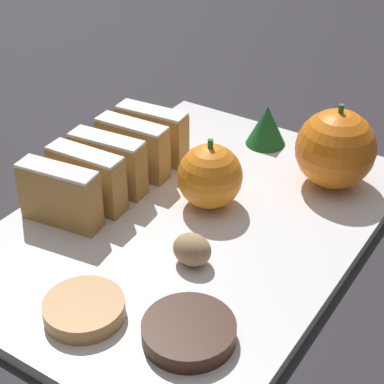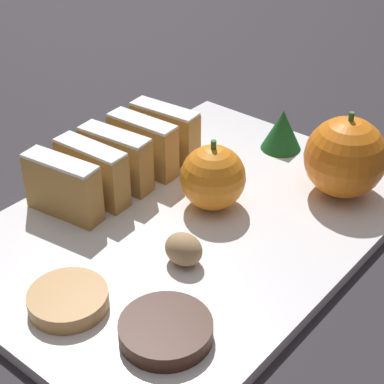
% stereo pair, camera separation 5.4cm
% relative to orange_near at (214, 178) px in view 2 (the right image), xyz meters
% --- Properties ---
extents(ground_plane, '(6.00, 6.00, 0.00)m').
position_rel_orange_near_xyz_m(ground_plane, '(-0.00, -0.03, -0.04)').
color(ground_plane, '#28262B').
extents(serving_platter, '(0.29, 0.41, 0.01)m').
position_rel_orange_near_xyz_m(serving_platter, '(-0.00, -0.03, -0.04)').
color(serving_platter, white).
rests_on(serving_platter, ground_plane).
extents(stollen_slice_front, '(0.08, 0.03, 0.06)m').
position_rel_orange_near_xyz_m(stollen_slice_front, '(-0.10, -0.10, -0.00)').
color(stollen_slice_front, '#B28442').
rests_on(stollen_slice_front, serving_platter).
extents(stollen_slice_second, '(0.08, 0.03, 0.06)m').
position_rel_orange_near_xyz_m(stollen_slice_second, '(-0.10, -0.06, -0.00)').
color(stollen_slice_second, '#B28442').
rests_on(stollen_slice_second, serving_platter).
extents(stollen_slice_third, '(0.08, 0.03, 0.06)m').
position_rel_orange_near_xyz_m(stollen_slice_third, '(-0.10, -0.03, -0.00)').
color(stollen_slice_third, '#B28442').
rests_on(stollen_slice_third, serving_platter).
extents(stollen_slice_fourth, '(0.08, 0.03, 0.06)m').
position_rel_orange_near_xyz_m(stollen_slice_fourth, '(-0.10, 0.01, -0.00)').
color(stollen_slice_fourth, '#B28442').
rests_on(stollen_slice_fourth, serving_platter).
extents(stollen_slice_fifth, '(0.08, 0.03, 0.06)m').
position_rel_orange_near_xyz_m(stollen_slice_fifth, '(-0.10, 0.04, -0.00)').
color(stollen_slice_fifth, '#B28442').
rests_on(stollen_slice_fifth, serving_platter).
extents(orange_near, '(0.06, 0.06, 0.07)m').
position_rel_orange_near_xyz_m(orange_near, '(0.00, 0.00, 0.00)').
color(orange_near, orange).
rests_on(orange_near, serving_platter).
extents(orange_far, '(0.08, 0.08, 0.09)m').
position_rel_orange_near_xyz_m(orange_far, '(0.08, 0.10, 0.01)').
color(orange_far, orange).
rests_on(orange_far, serving_platter).
extents(walnut, '(0.03, 0.03, 0.03)m').
position_rel_orange_near_xyz_m(walnut, '(0.03, -0.08, -0.02)').
color(walnut, tan).
rests_on(walnut, serving_platter).
extents(chocolate_cookie, '(0.07, 0.07, 0.01)m').
position_rel_orange_near_xyz_m(chocolate_cookie, '(0.08, -0.16, -0.02)').
color(chocolate_cookie, '#381E14').
rests_on(chocolate_cookie, serving_platter).
extents(gingerbread_cookie, '(0.06, 0.06, 0.01)m').
position_rel_orange_near_xyz_m(gingerbread_cookie, '(-0.00, -0.18, -0.02)').
color(gingerbread_cookie, '#B27F47').
rests_on(gingerbread_cookie, serving_platter).
extents(evergreen_sprig, '(0.04, 0.04, 0.05)m').
position_rel_orange_near_xyz_m(evergreen_sprig, '(-0.01, 0.13, -0.01)').
color(evergreen_sprig, '#195623').
rests_on(evergreen_sprig, serving_platter).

